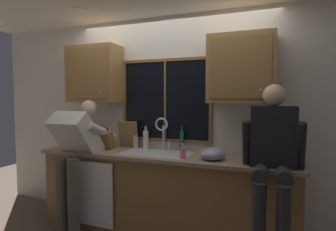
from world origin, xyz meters
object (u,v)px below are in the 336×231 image
(bottle_amber_small, at_px, (146,139))
(cutting_board, at_px, (128,134))
(person_standing, at_px, (76,150))
(mixing_bowl, at_px, (213,154))
(soap_dispenser, at_px, (183,153))
(bottle_green_glass, at_px, (136,142))
(knife_block, at_px, (108,140))
(bottle_tall_clear, at_px, (182,141))
(person_sitting_on_counter, at_px, (273,149))

(bottle_amber_small, bearing_deg, cutting_board, 177.40)
(person_standing, bearing_deg, mixing_bowl, 7.40)
(soap_dispenser, distance_m, bottle_green_glass, 0.84)
(mixing_bowl, xyz_separation_m, soap_dispenser, (-0.30, -0.08, 0.01))
(person_standing, xyz_separation_m, soap_dispenser, (1.27, 0.13, 0.03))
(knife_block, xyz_separation_m, bottle_green_glass, (0.29, 0.19, -0.03))
(bottle_green_glass, height_order, bottle_tall_clear, bottle_tall_clear)
(knife_block, relative_size, bottle_amber_small, 1.10)
(bottle_green_glass, height_order, bottle_amber_small, bottle_amber_small)
(bottle_tall_clear, bearing_deg, bottle_amber_small, -178.51)
(person_standing, bearing_deg, soap_dispenser, 5.73)
(knife_block, height_order, mixing_bowl, knife_block)
(person_standing, xyz_separation_m, bottle_tall_clear, (1.13, 0.51, 0.10))
(person_standing, height_order, bottle_green_glass, person_standing)
(soap_dispenser, height_order, bottle_green_glass, bottle_green_glass)
(knife_block, height_order, cutting_board, cutting_board)
(bottle_tall_clear, bearing_deg, person_sitting_on_counter, -25.57)
(person_standing, height_order, knife_block, person_standing)
(cutting_board, xyz_separation_m, bottle_tall_clear, (0.72, 0.00, -0.04))
(person_standing, distance_m, soap_dispenser, 1.28)
(soap_dispenser, bearing_deg, cutting_board, 155.95)
(person_sitting_on_counter, height_order, bottle_tall_clear, person_sitting_on_counter)
(person_sitting_on_counter, distance_m, cutting_board, 1.80)
(knife_block, relative_size, bottle_green_glass, 1.67)
(bottle_green_glass, bearing_deg, mixing_bowl, -15.89)
(mixing_bowl, bearing_deg, bottle_tall_clear, 144.56)
(knife_block, distance_m, bottle_tall_clear, 0.93)
(mixing_bowl, bearing_deg, person_sitting_on_counter, -16.88)
(knife_block, height_order, bottle_amber_small, knife_block)
(mixing_bowl, distance_m, soap_dispenser, 0.31)
(person_sitting_on_counter, xyz_separation_m, bottle_tall_clear, (-1.01, 0.49, -0.06))
(person_sitting_on_counter, height_order, bottle_amber_small, person_sitting_on_counter)
(knife_block, distance_m, bottle_green_glass, 0.35)
(person_standing, relative_size, soap_dispenser, 9.10)
(bottle_tall_clear, bearing_deg, person_standing, -155.59)
(person_sitting_on_counter, distance_m, bottle_amber_small, 1.56)
(knife_block, xyz_separation_m, cutting_board, (0.18, 0.20, 0.06))
(person_sitting_on_counter, relative_size, soap_dispenser, 7.51)
(mixing_bowl, bearing_deg, knife_block, 175.34)
(person_sitting_on_counter, relative_size, bottle_amber_small, 4.30)
(person_standing, relative_size, mixing_bowl, 5.89)
(person_standing, relative_size, bottle_amber_small, 5.22)
(knife_block, xyz_separation_m, bottle_amber_small, (0.43, 0.19, 0.01))
(bottle_amber_small, bearing_deg, soap_dispenser, -31.46)
(knife_block, bearing_deg, person_sitting_on_counter, -8.45)
(person_standing, xyz_separation_m, bottle_green_glass, (0.52, 0.50, 0.05))
(soap_dispenser, relative_size, bottle_green_glass, 0.87)
(soap_dispenser, bearing_deg, bottle_tall_clear, 109.79)
(person_sitting_on_counter, height_order, cutting_board, person_sitting_on_counter)
(person_standing, distance_m, knife_block, 0.39)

